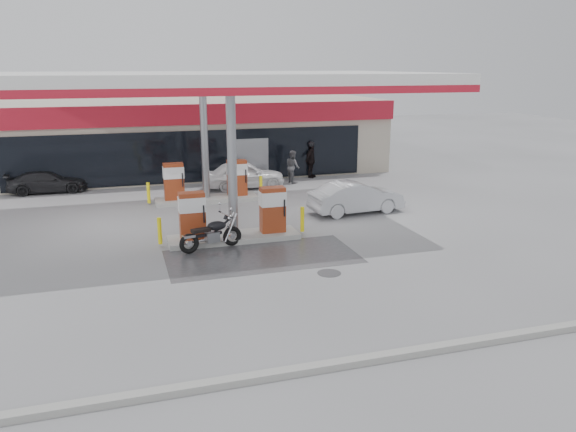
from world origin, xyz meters
The scene contains 15 objects.
ground centered at (0.00, 0.00, 0.00)m, with size 90.00×90.00×0.00m, color gray.
wet_patch centered at (0.50, 0.00, 0.00)m, with size 6.00×3.00×0.00m, color #4C4C4F.
drain_cover centered at (2.00, -2.00, 0.00)m, with size 0.70×0.70×0.01m, color #38383A.
kerb centered at (0.00, -7.00, 0.07)m, with size 28.00×0.25×0.15m, color gray.
store_building centered at (0.01, 15.94, 2.01)m, with size 22.00×8.22×4.00m.
canopy centered at (0.00, 5.00, 5.27)m, with size 16.00×10.02×5.51m.
pump_island_near centered at (0.00, 2.00, 0.71)m, with size 5.14×1.30×1.78m.
pump_island_far centered at (0.00, 8.00, 0.71)m, with size 5.14×1.30×1.78m.
parked_motorcycle centered at (-0.89, 1.19, 0.50)m, with size 2.17×0.92×1.13m.
sedan_white centered at (2.22, 10.20, 0.67)m, with size 1.58×3.92×1.33m, color white.
attendant centered at (4.90, 10.80, 0.83)m, with size 0.81×0.63×1.67m, color #5D5D63.
hatchback_silver centered at (5.56, 4.20, 0.64)m, with size 1.35×3.88×1.28m, color #B3B6BC.
parked_car_left centered at (-6.94, 12.00, 0.52)m, with size 1.46×3.60×1.04m, color black.
parked_car_right centered at (8.02, 14.00, 0.54)m, with size 1.79×3.87×1.08m, color #4E1411.
biker_walking centered at (6.25, 11.80, 0.93)m, with size 1.09×0.45×1.85m, color black.
Camera 1 is at (-3.63, -16.33, 5.87)m, focal length 35.00 mm.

